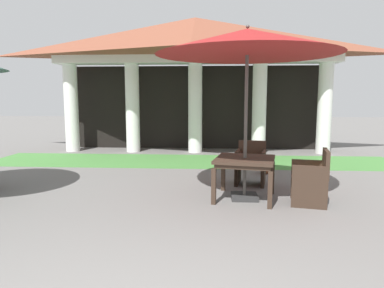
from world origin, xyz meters
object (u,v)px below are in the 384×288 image
(patio_table_near_foreground, at_px, (245,163))
(patio_chair_near_foreground_east, at_px, (311,178))
(patio_chair_near_foreground_north, at_px, (251,164))
(terracotta_urn, at_px, (265,167))
(patio_umbrella_near_foreground, at_px, (247,43))

(patio_table_near_foreground, bearing_deg, patio_chair_near_foreground_east, -11.44)
(patio_chair_near_foreground_north, distance_m, terracotta_urn, 1.08)
(patio_umbrella_near_foreground, xyz_separation_m, terracotta_urn, (0.64, 1.99, -2.41))
(patio_umbrella_near_foreground, bearing_deg, patio_chair_near_foreground_north, 78.56)
(patio_table_near_foreground, xyz_separation_m, terracotta_urn, (0.64, 1.99, -0.45))
(patio_table_near_foreground, distance_m, patio_chair_near_foreground_east, 1.08)
(patio_table_near_foreground, distance_m, patio_umbrella_near_foreground, 1.96)
(patio_table_near_foreground, xyz_separation_m, patio_umbrella_near_foreground, (0.00, 0.00, 1.96))
(patio_chair_near_foreground_north, distance_m, patio_chair_near_foreground_east, 1.49)
(patio_chair_near_foreground_east, bearing_deg, patio_chair_near_foreground_north, 45.11)
(patio_table_near_foreground, height_order, patio_umbrella_near_foreground, patio_umbrella_near_foreground)
(patio_table_near_foreground, relative_size, patio_chair_near_foreground_east, 1.26)
(patio_table_near_foreground, distance_m, patio_chair_near_foreground_north, 1.07)
(patio_chair_near_foreground_north, relative_size, terracotta_urn, 2.18)
(patio_table_near_foreground, xyz_separation_m, patio_chair_near_foreground_east, (1.04, -0.21, -0.19))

